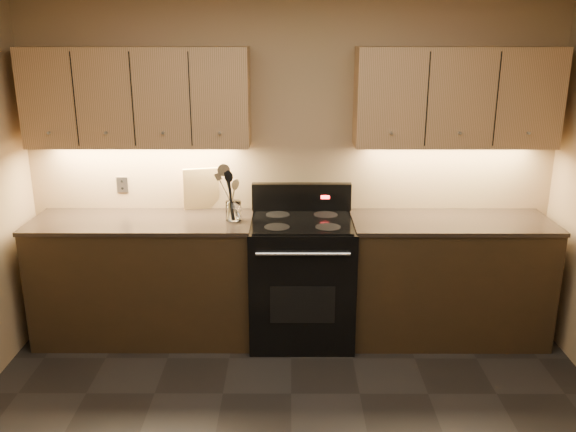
# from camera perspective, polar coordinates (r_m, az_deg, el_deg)

# --- Properties ---
(wall_back) EXTENTS (4.00, 0.04, 2.60)m
(wall_back) POSITION_cam_1_polar(r_m,az_deg,el_deg) (4.65, 0.29, 5.10)
(wall_back) COLOR #9F7C5D
(wall_back) RESTS_ON ground
(counter_left) EXTENTS (1.62, 0.62, 0.93)m
(counter_left) POSITION_cam_1_polar(r_m,az_deg,el_deg) (4.74, -13.19, -5.70)
(counter_left) COLOR black
(counter_left) RESTS_ON ground
(counter_right) EXTENTS (1.46, 0.62, 0.93)m
(counter_right) POSITION_cam_1_polar(r_m,az_deg,el_deg) (4.77, 14.69, -5.69)
(counter_right) COLOR black
(counter_right) RESTS_ON ground
(stove) EXTENTS (0.76, 0.68, 1.14)m
(stove) POSITION_cam_1_polar(r_m,az_deg,el_deg) (4.59, 1.29, -5.80)
(stove) COLOR black
(stove) RESTS_ON ground
(upper_cab_left) EXTENTS (1.60, 0.30, 0.70)m
(upper_cab_left) POSITION_cam_1_polar(r_m,az_deg,el_deg) (4.56, -13.91, 10.73)
(upper_cab_left) COLOR tan
(upper_cab_left) RESTS_ON wall_back
(upper_cab_right) EXTENTS (1.44, 0.30, 0.70)m
(upper_cab_right) POSITION_cam_1_polar(r_m,az_deg,el_deg) (4.58, 15.49, 10.65)
(upper_cab_right) COLOR tan
(upper_cab_right) RESTS_ON wall_back
(outlet_plate) EXTENTS (0.08, 0.01, 0.12)m
(outlet_plate) POSITION_cam_1_polar(r_m,az_deg,el_deg) (4.86, -15.24, 2.84)
(outlet_plate) COLOR #B2B5BA
(outlet_plate) RESTS_ON wall_back
(utensil_crock) EXTENTS (0.13, 0.13, 0.14)m
(utensil_crock) POSITION_cam_1_polar(r_m,az_deg,el_deg) (4.45, -5.12, 0.42)
(utensil_crock) COLOR white
(utensil_crock) RESTS_ON counter_left
(cutting_board) EXTENTS (0.28, 0.15, 0.34)m
(cutting_board) POSITION_cam_1_polar(r_m,az_deg,el_deg) (4.70, -8.13, 2.53)
(cutting_board) COLOR tan
(cutting_board) RESTS_ON counter_left
(wooden_spoon) EXTENTS (0.13, 0.09, 0.29)m
(wooden_spoon) POSITION_cam_1_polar(r_m,az_deg,el_deg) (4.41, -5.66, 1.56)
(wooden_spoon) COLOR tan
(wooden_spoon) RESTS_ON utensil_crock
(black_spoon) EXTENTS (0.09, 0.10, 0.35)m
(black_spoon) POSITION_cam_1_polar(r_m,az_deg,el_deg) (4.44, -5.18, 2.05)
(black_spoon) COLOR black
(black_spoon) RESTS_ON utensil_crock
(black_turner) EXTENTS (0.13, 0.11, 0.37)m
(black_turner) POSITION_cam_1_polar(r_m,az_deg,el_deg) (4.39, -5.19, 1.95)
(black_turner) COLOR black
(black_turner) RESTS_ON utensil_crock
(steel_spatula) EXTENTS (0.25, 0.13, 0.37)m
(steel_spatula) POSITION_cam_1_polar(r_m,az_deg,el_deg) (4.43, -4.75, 2.17)
(steel_spatula) COLOR silver
(steel_spatula) RESTS_ON utensil_crock
(steel_skimmer) EXTENTS (0.19, 0.11, 0.41)m
(steel_skimmer) POSITION_cam_1_polar(r_m,az_deg,el_deg) (4.40, -4.86, 2.22)
(steel_skimmer) COLOR silver
(steel_skimmer) RESTS_ON utensil_crock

